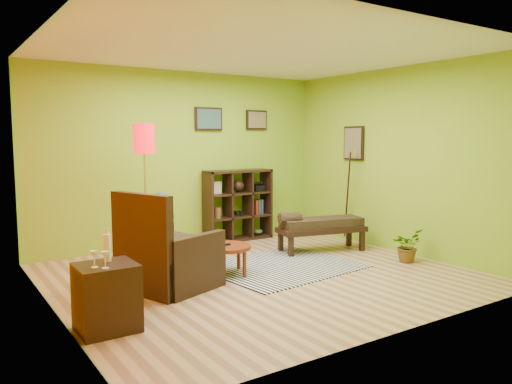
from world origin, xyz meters
TOP-DOWN VIEW (x-y plane):
  - ground at (0.00, 0.00)m, footprint 5.00×5.00m
  - room_shell at (-0.09, 0.01)m, footprint 5.04×4.54m
  - zebra_rug at (0.45, 0.20)m, footprint 2.12×1.83m
  - coffee_table at (-0.37, 0.25)m, footprint 0.63×0.63m
  - armchair at (-1.24, 0.14)m, footprint 1.20×1.18m
  - side_cabinet at (-2.20, -0.74)m, footprint 0.52×0.47m
  - floor_lamp at (-1.08, 1.16)m, footprint 0.29×0.29m
  - globe_table at (-0.58, 1.83)m, footprint 0.38×0.38m
  - cube_shelf at (0.91, 2.03)m, footprint 1.20×0.35m
  - bench at (1.49, 0.60)m, footprint 1.43×0.79m
  - potted_plant at (2.09, -0.57)m, footprint 0.53×0.56m

SIDE VIEW (x-z plane):
  - ground at x=0.00m, z-range 0.00..0.00m
  - zebra_rug at x=0.45m, z-range 0.00..0.01m
  - potted_plant at x=2.09m, z-range 0.00..0.36m
  - side_cabinet at x=-2.20m, z-range -0.15..0.78m
  - coffee_table at x=-0.37m, z-range 0.13..0.53m
  - armchair at x=-1.24m, z-range -0.23..0.92m
  - bench at x=1.49m, z-range 0.09..0.72m
  - cube_shelf at x=0.91m, z-range 0.00..1.20m
  - globe_table at x=-0.58m, z-range 0.24..1.18m
  - floor_lamp at x=-1.08m, z-range 0.60..2.52m
  - room_shell at x=-0.09m, z-range 0.39..3.21m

